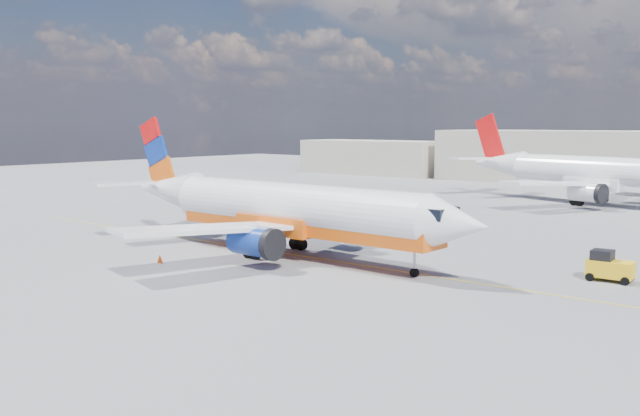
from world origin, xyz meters
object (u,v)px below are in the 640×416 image
Objects in this scene: second_jet at (598,174)px; traffic_cone at (160,259)px; main_jet at (285,209)px; gse_tug at (609,267)px.

traffic_cone is at bearing -88.67° from second_jet.
second_jet is at bearing 83.19° from main_jet.
second_jet is 54.85× the size of traffic_cone.
traffic_cone is (-4.54, -7.28, -2.95)m from main_jet.
gse_tug is at bearing 18.27° from main_jet.
main_jet is 51.23× the size of traffic_cone.
main_jet is 45.48m from second_jet.
traffic_cone is (-24.55, -13.24, -0.54)m from gse_tug.
second_jet reaches higher than traffic_cone.
gse_tug is at bearing 28.34° from traffic_cone.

